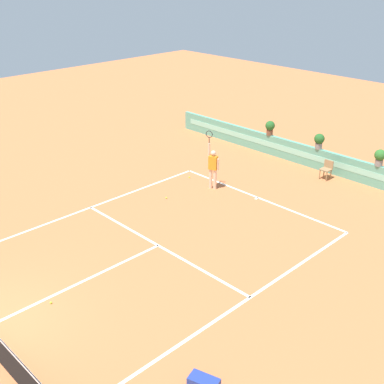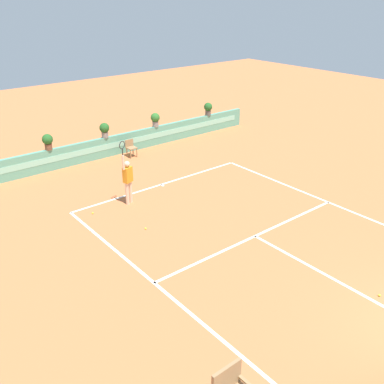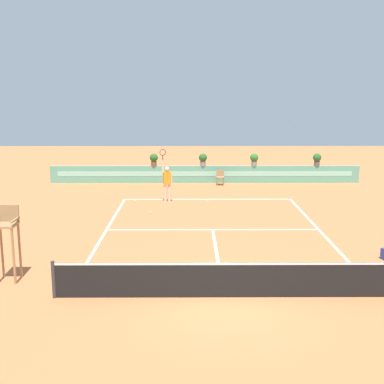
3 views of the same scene
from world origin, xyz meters
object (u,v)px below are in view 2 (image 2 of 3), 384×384
tennis_ball_near_baseline (93,213)px  potted_plant_left (48,141)px  potted_plant_far_right (208,108)px  ball_kid_chair (131,147)px  tennis_ball_by_sideline (379,295)px  potted_plant_right (155,119)px  tennis_ball_mid_court (146,228)px  potted_plant_centre (104,129)px  tennis_player (128,178)px

tennis_ball_near_baseline → potted_plant_left: bearing=83.9°
tennis_ball_near_baseline → potted_plant_far_right: 11.32m
ball_kid_chair → tennis_ball_by_sideline: 13.60m
potted_plant_left → potted_plant_right: (5.82, 0.00, 0.00)m
tennis_ball_near_baseline → tennis_ball_mid_court: bearing=-67.9°
tennis_ball_mid_court → potted_plant_left: 7.42m
ball_kid_chair → potted_plant_far_right: potted_plant_far_right is taller
tennis_ball_mid_court → potted_plant_centre: potted_plant_centre is taller
tennis_player → potted_plant_far_right: tennis_player is taller
tennis_ball_near_baseline → potted_plant_centre: size_ratio=0.09×
tennis_ball_by_sideline → potted_plant_right: potted_plant_right is taller
tennis_player → tennis_ball_mid_court: size_ratio=38.01×
ball_kid_chair → tennis_ball_mid_court: (-3.47, -6.55, -0.44)m
tennis_player → ball_kid_chair: bearing=57.5°
tennis_ball_mid_court → tennis_ball_by_sideline: 7.61m
tennis_ball_by_sideline → potted_plant_far_right: size_ratio=0.09×
tennis_player → potted_plant_left: size_ratio=3.57×
ball_kid_chair → tennis_player: (-2.83, -4.45, 0.57)m
potted_plant_centre → tennis_ball_by_sideline: bearing=-88.3°
tennis_player → potted_plant_centre: size_ratio=3.57×
tennis_ball_by_sideline → potted_plant_far_right: 15.66m
tennis_ball_near_baseline → tennis_player: bearing=-3.1°
ball_kid_chair → potted_plant_centre: size_ratio=1.17×
potted_plant_left → potted_plant_far_right: (9.47, 0.00, 0.00)m
ball_kid_chair → potted_plant_right: 2.33m
ball_kid_chair → potted_plant_far_right: size_ratio=1.17×
potted_plant_left → potted_plant_far_right: size_ratio=1.00×
tennis_ball_near_baseline → potted_plant_right: 8.27m
potted_plant_right → potted_plant_centre: size_ratio=1.00×
tennis_player → potted_plant_far_right: (8.49, 5.18, 0.36)m
tennis_ball_near_baseline → potted_plant_far_right: (10.02, 5.09, 1.38)m
tennis_ball_near_baseline → tennis_ball_mid_court: 2.37m
ball_kid_chair → potted_plant_far_right: (5.66, 0.73, 0.93)m
ball_kid_chair → tennis_ball_near_baseline: ball_kid_chair is taller
tennis_ball_near_baseline → tennis_ball_mid_court: same height
tennis_ball_by_sideline → potted_plant_far_right: (6.21, 14.31, 1.38)m
potted_plant_left → potted_plant_centre: bearing=0.0°
tennis_ball_by_sideline → tennis_player: bearing=104.0°
potted_plant_right → potted_plant_left: bearing=180.0°
tennis_player → potted_plant_left: bearing=100.8°
tennis_ball_mid_court → potted_plant_left: bearing=92.7°
ball_kid_chair → tennis_ball_by_sideline: bearing=-92.3°
tennis_ball_mid_court → potted_plant_far_right: 11.76m
potted_plant_far_right → tennis_ball_near_baseline: bearing=-153.0°
ball_kid_chair → potted_plant_far_right: bearing=7.4°
ball_kid_chair → tennis_ball_mid_court: ball_kid_chair is taller
potted_plant_right → potted_plant_far_right: (3.65, 0.00, 0.00)m
ball_kid_chair → potted_plant_right: potted_plant_right is taller
potted_plant_left → potted_plant_centre: size_ratio=1.00×
tennis_ball_mid_court → ball_kid_chair: bearing=62.1°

